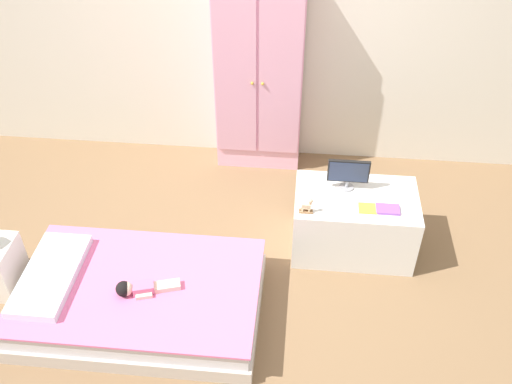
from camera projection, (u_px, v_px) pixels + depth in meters
The scene contains 11 objects.
ground_plane at pixel (228, 282), 3.92m from camera, with size 10.00×10.00×0.02m, color brown.
back_wall at pixel (250, 0), 4.26m from camera, with size 6.40×0.05×2.70m, color silver.
bed at pixel (141, 298), 3.64m from camera, with size 1.52×0.95×0.25m.
pillow at pixel (50, 275), 3.58m from camera, with size 0.32×0.69×0.06m, color silver.
doll at pixel (136, 288), 3.49m from camera, with size 0.39×0.18×0.10m.
wardrobe at pixel (259, 74), 4.46m from camera, with size 0.68×0.28×1.65m.
tv_stand at pixel (353, 222), 4.03m from camera, with size 0.84×0.53×0.47m, color silver.
tv_monitor at pixel (348, 173), 3.87m from camera, with size 0.28×0.10×0.23m.
rocking_horse_toy at pixel (307, 206), 3.73m from camera, with size 0.09×0.04×0.11m.
book_yellow at pixel (368, 208), 3.78m from camera, with size 0.12×0.10×0.01m, color gold.
book_purple at pixel (388, 209), 3.77m from camera, with size 0.15×0.10×0.02m, color #8E51B2.
Camera 1 is at (0.45, -2.59, 2.97)m, focal length 40.15 mm.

